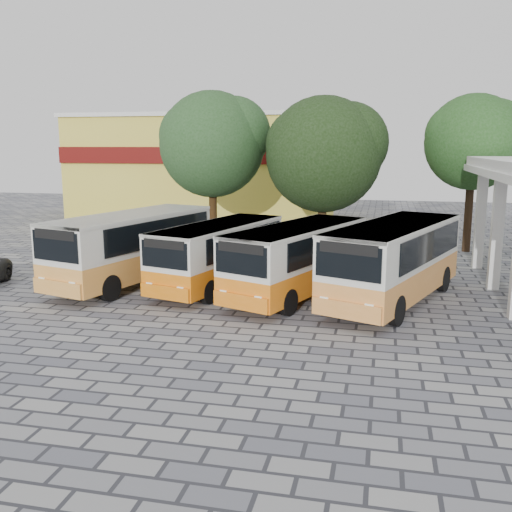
% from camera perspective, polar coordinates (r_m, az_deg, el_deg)
% --- Properties ---
extents(ground, '(90.00, 90.00, 0.00)m').
position_cam_1_polar(ground, '(19.94, 2.80, -6.34)').
color(ground, '#595A66').
rests_on(ground, ground).
extents(shophouse_block, '(20.40, 10.40, 8.30)m').
position_cam_1_polar(shophouse_block, '(46.98, -5.05, 8.83)').
color(shophouse_block, gold).
rests_on(shophouse_block, ground).
extents(bus_far_left, '(4.78, 8.96, 3.05)m').
position_cam_1_polar(bus_far_left, '(25.21, -12.29, 1.23)').
color(bus_far_left, gold).
rests_on(bus_far_left, ground).
extents(bus_centre_left, '(4.19, 7.96, 2.71)m').
position_cam_1_polar(bus_centre_left, '(24.02, -3.75, 0.51)').
color(bus_centre_left, orange).
rests_on(bus_centre_left, ground).
extents(bus_centre_right, '(5.04, 8.40, 2.83)m').
position_cam_1_polar(bus_centre_right, '(22.61, 4.21, 0.02)').
color(bus_centre_right, orange).
rests_on(bus_centre_right, ground).
extents(bus_far_right, '(5.43, 9.05, 3.05)m').
position_cam_1_polar(bus_far_right, '(22.24, 13.68, -0.12)').
color(bus_far_right, orange).
rests_on(bus_far_right, ground).
extents(tree_left, '(6.51, 6.20, 9.08)m').
position_cam_1_polar(tree_left, '(34.18, -4.28, 11.40)').
color(tree_left, '#3A2511').
rests_on(tree_left, ground).
extents(tree_middle, '(6.69, 6.37, 8.62)m').
position_cam_1_polar(tree_middle, '(32.08, 6.93, 10.42)').
color(tree_middle, '#49351C').
rests_on(tree_middle, ground).
extents(tree_right, '(5.51, 5.25, 8.72)m').
position_cam_1_polar(tree_right, '(34.05, 21.04, 10.86)').
color(tree_right, '#342315').
rests_on(tree_right, ground).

